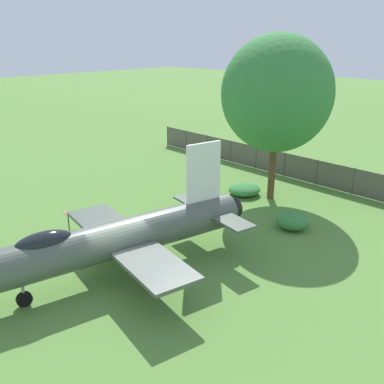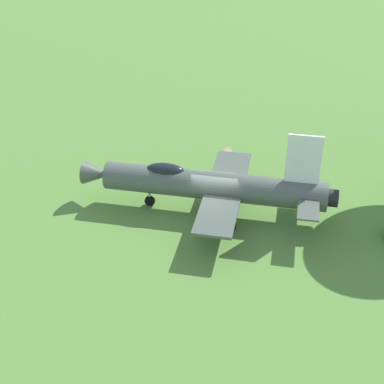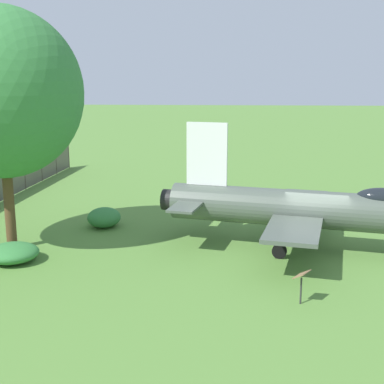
{
  "view_description": "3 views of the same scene",
  "coord_description": "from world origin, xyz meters",
  "px_view_note": "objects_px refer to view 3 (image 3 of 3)",
  "views": [
    {
      "loc": [
        13.51,
        -9.51,
        9.69
      ],
      "look_at": [
        -0.23,
        5.13,
        2.5
      ],
      "focal_mm": 40.47,
      "sensor_mm": 36.0,
      "label": 1
    },
    {
      "loc": [
        25.54,
        -1.81,
        17.35
      ],
      "look_at": [
        1.27,
        -1.22,
        2.16
      ],
      "focal_mm": 50.94,
      "sensor_mm": 36.0,
      "label": 2
    },
    {
      "loc": [
        -22.03,
        3.87,
        7.42
      ],
      "look_at": [
        -0.23,
        5.13,
        2.5
      ],
      "focal_mm": 50.27,
      "sensor_mm": 36.0,
      "label": 3
    }
  ],
  "objects_px": {
    "shrub_near_fence": "(12,253)",
    "info_plaque": "(301,279)",
    "shrub_by_tree": "(104,217)",
    "shade_tree": "(1,93)",
    "display_jet": "(323,209)"
  },
  "relations": [
    {
      "from": "shade_tree",
      "to": "shrub_by_tree",
      "type": "relative_size",
      "value": 5.67
    },
    {
      "from": "display_jet",
      "to": "shrub_by_tree",
      "type": "distance_m",
      "value": 10.47
    },
    {
      "from": "shrub_by_tree",
      "to": "info_plaque",
      "type": "xyz_separation_m",
      "value": [
        -8.44,
        -8.33,
        0.38
      ]
    },
    {
      "from": "shade_tree",
      "to": "shrub_by_tree",
      "type": "height_order",
      "value": "shade_tree"
    },
    {
      "from": "shrub_near_fence",
      "to": "shrub_by_tree",
      "type": "height_order",
      "value": "shrub_by_tree"
    },
    {
      "from": "shrub_near_fence",
      "to": "info_plaque",
      "type": "bearing_deg",
      "value": -107.12
    },
    {
      "from": "shade_tree",
      "to": "shrub_near_fence",
      "type": "distance_m",
      "value": 6.43
    },
    {
      "from": "display_jet",
      "to": "shrub_by_tree",
      "type": "bearing_deg",
      "value": 176.07
    },
    {
      "from": "info_plaque",
      "to": "display_jet",
      "type": "bearing_deg",
      "value": -16.51
    },
    {
      "from": "display_jet",
      "to": "shrub_near_fence",
      "type": "height_order",
      "value": "display_jet"
    },
    {
      "from": "shrub_near_fence",
      "to": "shrub_by_tree",
      "type": "distance_m",
      "value": 5.7
    },
    {
      "from": "shrub_near_fence",
      "to": "info_plaque",
      "type": "distance_m",
      "value": 11.43
    },
    {
      "from": "shade_tree",
      "to": "shrub_by_tree",
      "type": "bearing_deg",
      "value": -42.78
    },
    {
      "from": "shade_tree",
      "to": "shrub_by_tree",
      "type": "xyz_separation_m",
      "value": [
        3.48,
        -3.22,
        -6.09
      ]
    },
    {
      "from": "shade_tree",
      "to": "shrub_near_fence",
      "type": "relative_size",
      "value": 4.74
    }
  ]
}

